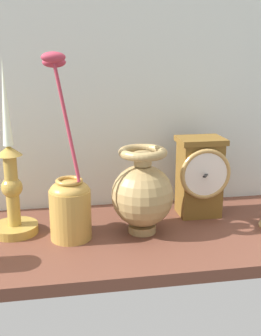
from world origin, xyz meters
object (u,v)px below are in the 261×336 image
object	(u,v)px
candlestick_tall_left	(12,187)
brass_vase_bulbous	(143,193)
mantel_clock	(200,176)
brass_vase_jar	(69,200)

from	to	relation	value
candlestick_tall_left	brass_vase_bulbous	bearing A→B (deg)	-9.50
mantel_clock	brass_vase_jar	world-z (taller)	brass_vase_jar
mantel_clock	candlestick_tall_left	world-z (taller)	candlestick_tall_left
brass_vase_bulbous	mantel_clock	bearing A→B (deg)	27.46
brass_vase_bulbous	brass_vase_jar	bearing A→B (deg)	-179.56
brass_vase_bulbous	brass_vase_jar	distance (cm)	14.85
candlestick_tall_left	brass_vase_jar	bearing A→B (deg)	-21.61
brass_vase_jar	brass_vase_bulbous	bearing A→B (deg)	0.44
mantel_clock	candlestick_tall_left	bearing A→B (deg)	-175.44
mantel_clock	candlestick_tall_left	size ratio (longest dim) A/B	0.51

